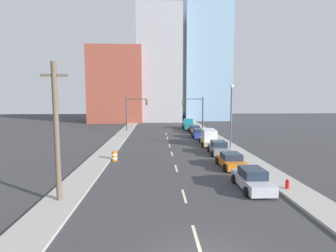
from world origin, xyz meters
name	(u,v)px	position (x,y,z in m)	size (l,w,h in m)	color
sidewalk_left	(129,128)	(-7.74, 47.02, 0.09)	(2.39, 94.04, 0.17)	#9E9B93
sidewalk_right	(200,127)	(7.74, 47.02, 0.09)	(2.39, 94.04, 0.17)	#9E9B93
lane_stripe_at_2m	(196,238)	(0.00, 2.00, 0.00)	(0.16, 2.40, 0.01)	beige
lane_stripe_at_7m	(184,196)	(0.00, 7.23, 0.00)	(0.16, 2.40, 0.01)	beige
lane_stripe_at_14m	(176,168)	(0.00, 14.10, 0.00)	(0.16, 2.40, 0.01)	beige
lane_stripe_at_20m	(172,154)	(0.00, 20.41, 0.00)	(0.16, 2.40, 0.01)	beige
lane_stripe_at_26m	(170,146)	(0.00, 25.74, 0.00)	(0.16, 2.40, 0.01)	beige
lane_stripe_at_33m	(167,138)	(0.00, 32.72, 0.00)	(0.16, 2.40, 0.01)	beige
lane_stripe_at_38m	(166,134)	(0.00, 37.77, 0.00)	(0.16, 2.40, 0.01)	beige
building_brick_left	(118,86)	(-12.43, 65.40, 9.91)	(14.00, 16.00, 19.83)	brown
building_office_center	(159,68)	(-0.85, 69.40, 15.49)	(12.00, 20.00, 30.97)	#99999E
building_glass_right	(204,54)	(13.12, 73.40, 20.08)	(13.00, 20.00, 40.16)	#7A9EB7
traffic_signal_left	(132,109)	(-6.42, 41.20, 4.30)	(4.16, 0.35, 6.70)	#38383D
traffic_signal_right	(197,109)	(6.17, 41.20, 4.30)	(4.16, 0.35, 6.70)	#38383D
utility_pole_left_near	(56,132)	(-7.83, 6.52, 4.41)	(1.60, 0.32, 8.57)	brown
traffic_barrel	(114,156)	(-6.15, 17.36, 0.47)	(0.56, 0.56, 0.95)	orange
street_lamp	(231,112)	(7.71, 23.39, 4.74)	(0.44, 0.44, 8.15)	#4C4C51
fire_hydrant	(287,185)	(7.27, 7.85, 0.41)	(0.26, 0.26, 0.84)	red
sedan_silver	(252,180)	(4.96, 8.34, 0.68)	(2.04, 4.46, 1.50)	#B2B2BC
sedan_orange	(231,161)	(5.14, 14.21, 0.62)	(2.24, 4.28, 1.36)	orange
sedan_gray	(219,148)	(5.42, 20.22, 0.68)	(2.26, 4.56, 1.51)	slate
box_truck_tan	(209,138)	(5.44, 26.13, 1.02)	(2.44, 5.82, 2.16)	tan
sedan_blue	(199,134)	(5.09, 32.62, 0.68)	(2.25, 4.60, 1.51)	navy
sedan_brown	(195,129)	(5.40, 39.06, 0.64)	(2.18, 4.35, 1.38)	brown
pickup_truck_teal	(188,125)	(5.02, 45.46, 0.85)	(2.55, 6.33, 2.07)	#196B75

